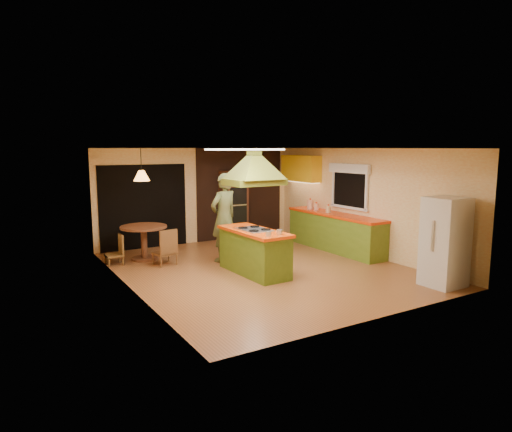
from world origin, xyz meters
TOP-DOWN VIEW (x-y plane):
  - ground at (0.00, 0.00)m, footprint 6.50×6.50m
  - room_walls at (0.00, 0.00)m, footprint 5.50×6.50m
  - ceiling_plane at (0.00, 0.00)m, footprint 6.50×6.50m
  - brick_panel at (1.25, 3.23)m, footprint 2.64×0.03m
  - nook_opening at (-1.50, 3.23)m, footprint 2.20×0.03m
  - right_counter at (2.45, 0.60)m, footprint 0.62×3.05m
  - upper_cabinets at (2.57, 2.20)m, footprint 0.34×1.40m
  - window_right at (2.70, 0.40)m, footprint 0.12×1.35m
  - fluor_panel at (-1.10, -1.20)m, footprint 1.20×0.60m
  - kitchen_island at (-0.32, -0.19)m, footprint 0.78×1.80m
  - range_hood at (-0.32, -0.19)m, footprint 1.07×0.77m
  - man at (-0.37, 1.05)m, footprint 0.82×0.66m
  - refrigerator at (2.23, -2.68)m, footprint 0.68×0.64m
  - wall_oven at (0.88, 2.95)m, footprint 0.64×0.61m
  - dining_table at (-1.88, 2.06)m, footprint 1.04×1.04m
  - chair_left at (-2.58, 1.96)m, footprint 0.36×0.36m
  - chair_near at (-1.63, 1.41)m, footprint 0.49×0.49m
  - pendant_lamp at (-1.88, 2.06)m, footprint 0.45×0.45m
  - canister_large at (2.40, 1.53)m, footprint 0.22×0.22m
  - canister_medium at (2.40, 1.28)m, footprint 0.12×0.12m
  - canister_small at (2.40, 0.80)m, footprint 0.13×0.13m

SIDE VIEW (x-z plane):
  - ground at x=0.00m, z-range 0.00..0.00m
  - chair_left at x=-2.58m, z-range 0.00..0.65m
  - chair_near at x=-1.63m, z-range 0.00..0.79m
  - kitchen_island at x=-0.32m, z-range 0.00..0.91m
  - right_counter at x=2.45m, z-range 0.00..0.92m
  - dining_table at x=-1.88m, z-range 0.16..0.93m
  - refrigerator at x=2.23m, z-range 0.00..1.64m
  - wall_oven at x=0.88m, z-range 0.00..1.90m
  - man at x=-0.37m, z-range 0.00..1.96m
  - canister_small at x=2.40m, z-range 0.92..1.09m
  - canister_medium at x=2.40m, z-range 0.92..1.09m
  - canister_large at x=2.40m, z-range 0.92..1.16m
  - nook_opening at x=-1.50m, z-range 0.00..2.10m
  - room_walls at x=0.00m, z-range -2.00..4.50m
  - brick_panel at x=1.25m, z-range 0.00..2.50m
  - window_right at x=2.70m, z-range 1.24..2.30m
  - pendant_lamp at x=-1.88m, z-range 1.78..2.02m
  - upper_cabinets at x=2.57m, z-range 1.60..2.30m
  - range_hood at x=-0.32m, z-range 1.85..2.65m
  - fluor_panel at x=-1.10m, z-range 2.47..2.50m
  - ceiling_plane at x=0.00m, z-range 2.50..2.50m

